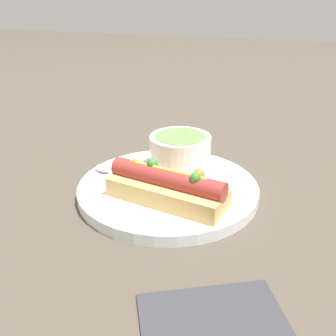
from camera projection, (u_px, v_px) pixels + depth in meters
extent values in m
plane|color=#4C4238|center=(168.00, 194.00, 0.63)|extent=(4.00, 4.00, 0.00)
cylinder|color=white|center=(168.00, 189.00, 0.62)|extent=(0.28, 0.28, 0.02)
cube|color=#DBAD60|center=(167.00, 192.00, 0.57)|extent=(0.18, 0.09, 0.03)
cylinder|color=#9E332D|center=(167.00, 179.00, 0.56)|extent=(0.18, 0.06, 0.03)
sphere|color=#387A28|center=(195.00, 178.00, 0.53)|extent=(0.02, 0.02, 0.02)
sphere|color=orange|center=(195.00, 177.00, 0.53)|extent=(0.01, 0.01, 0.01)
sphere|color=orange|center=(135.00, 162.00, 0.58)|extent=(0.01, 0.01, 0.01)
sphere|color=#387A28|center=(152.00, 164.00, 0.57)|extent=(0.02, 0.02, 0.02)
sphere|color=orange|center=(199.00, 175.00, 0.54)|extent=(0.02, 0.02, 0.02)
cylinder|color=gold|center=(167.00, 170.00, 0.55)|extent=(0.12, 0.03, 0.01)
cylinder|color=silver|center=(179.00, 152.00, 0.67)|extent=(0.10, 0.10, 0.06)
cylinder|color=#66844C|center=(179.00, 139.00, 0.66)|extent=(0.08, 0.08, 0.01)
cube|color=#B7B7BC|center=(134.00, 187.00, 0.61)|extent=(0.12, 0.08, 0.00)
ellipsoid|color=#B7B7BC|center=(104.00, 168.00, 0.66)|extent=(0.04, 0.04, 0.01)
cube|color=#333338|center=(211.00, 314.00, 0.40)|extent=(0.17, 0.14, 0.01)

